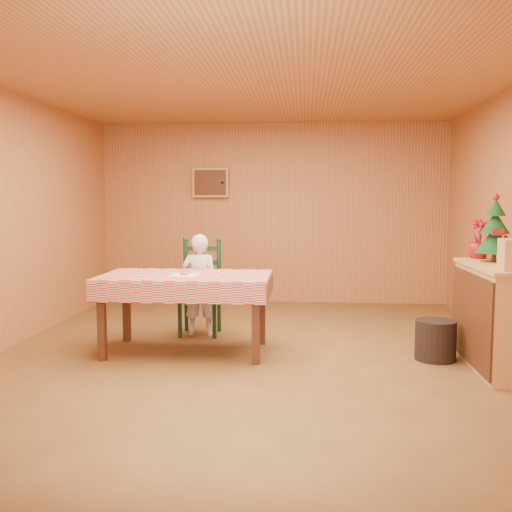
{
  "coord_description": "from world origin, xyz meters",
  "views": [
    {
      "loc": [
        0.48,
        -5.32,
        1.49
      ],
      "look_at": [
        0.0,
        0.2,
        0.95
      ],
      "focal_mm": 40.0,
      "sensor_mm": 36.0,
      "label": 1
    }
  ],
  "objects_px": {
    "dining_table": "(186,283)",
    "ladder_chair": "(201,289)",
    "seated_child": "(200,285)",
    "christmas_tree": "(495,231)",
    "shelf_unit": "(500,317)",
    "storage_bin": "(436,340)"
  },
  "relations": [
    {
      "from": "dining_table",
      "to": "ladder_chair",
      "type": "relative_size",
      "value": 1.53
    },
    {
      "from": "seated_child",
      "to": "christmas_tree",
      "type": "distance_m",
      "value": 3.07
    },
    {
      "from": "dining_table",
      "to": "seated_child",
      "type": "xyz_separation_m",
      "value": [
        0.0,
        0.73,
        -0.13
      ]
    },
    {
      "from": "dining_table",
      "to": "shelf_unit",
      "type": "height_order",
      "value": "shelf_unit"
    },
    {
      "from": "dining_table",
      "to": "shelf_unit",
      "type": "xyz_separation_m",
      "value": [
        2.88,
        -0.31,
        -0.22
      ]
    },
    {
      "from": "dining_table",
      "to": "seated_child",
      "type": "relative_size",
      "value": 1.47
    },
    {
      "from": "dining_table",
      "to": "christmas_tree",
      "type": "height_order",
      "value": "christmas_tree"
    },
    {
      "from": "dining_table",
      "to": "shelf_unit",
      "type": "bearing_deg",
      "value": -6.11
    },
    {
      "from": "dining_table",
      "to": "storage_bin",
      "type": "relative_size",
      "value": 4.41
    },
    {
      "from": "shelf_unit",
      "to": "dining_table",
      "type": "bearing_deg",
      "value": 173.89
    },
    {
      "from": "storage_bin",
      "to": "christmas_tree",
      "type": "bearing_deg",
      "value": 2.47
    },
    {
      "from": "storage_bin",
      "to": "seated_child",
      "type": "bearing_deg",
      "value": 161.23
    },
    {
      "from": "dining_table",
      "to": "seated_child",
      "type": "height_order",
      "value": "seated_child"
    },
    {
      "from": "christmas_tree",
      "to": "storage_bin",
      "type": "relative_size",
      "value": 1.65
    },
    {
      "from": "dining_table",
      "to": "christmas_tree",
      "type": "relative_size",
      "value": 2.67
    },
    {
      "from": "ladder_chair",
      "to": "seated_child",
      "type": "bearing_deg",
      "value": -90.0
    },
    {
      "from": "seated_child",
      "to": "storage_bin",
      "type": "height_order",
      "value": "seated_child"
    },
    {
      "from": "shelf_unit",
      "to": "storage_bin",
      "type": "bearing_deg",
      "value": 155.37
    },
    {
      "from": "ladder_chair",
      "to": "shelf_unit",
      "type": "height_order",
      "value": "ladder_chair"
    },
    {
      "from": "seated_child",
      "to": "shelf_unit",
      "type": "distance_m",
      "value": 3.07
    },
    {
      "from": "dining_table",
      "to": "christmas_tree",
      "type": "xyz_separation_m",
      "value": [
        2.89,
        -0.06,
        0.52
      ]
    },
    {
      "from": "shelf_unit",
      "to": "storage_bin",
      "type": "distance_m",
      "value": 0.61
    }
  ]
}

